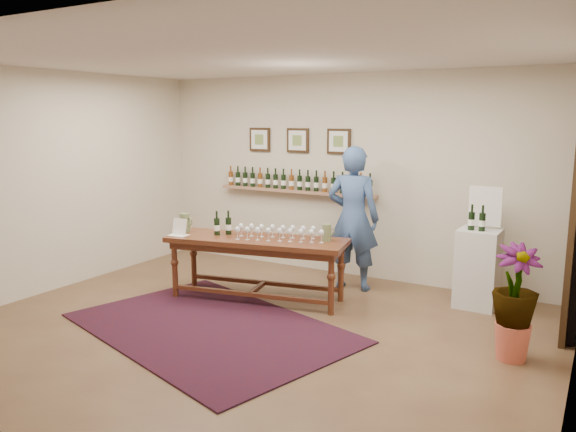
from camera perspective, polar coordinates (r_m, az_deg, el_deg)
The scene contains 14 objects.
ground at distance 6.04m, azimuth -3.86°, elevation -11.50°, with size 6.00×6.00×0.00m, color #523424.
room_shell at distance 6.69m, azimuth 20.64°, elevation -0.04°, with size 6.00×6.00×6.00m.
rug at distance 6.13m, azimuth -7.94°, elevation -11.18°, with size 2.96×1.97×0.02m, color #440E0C.
tasting_table at distance 6.81m, azimuth -3.19°, elevation -3.19°, with size 2.28×1.12×0.77m.
table_glasses at distance 6.69m, azimuth -1.29°, elevation -1.68°, with size 1.19×0.27×0.16m, color silver, non-canonical shape.
table_bottles at distance 6.98m, azimuth -6.66°, elevation -0.69°, with size 0.28×0.16×0.30m, color black, non-canonical shape.
pitcher_left at distance 7.24m, azimuth -10.42°, elevation -0.66°, with size 0.15×0.15×0.24m, color #5D6941, non-canonical shape.
pitcher_right at distance 6.62m, azimuth 3.96°, elevation -1.68°, with size 0.13×0.13×0.20m, color #5D6941, non-canonical shape.
menu_card at distance 7.05m, azimuth -10.96°, elevation -1.08°, with size 0.23×0.17×0.21m, color white.
display_pedestal at distance 6.97m, azimuth 18.74°, elevation -5.05°, with size 0.46×0.46×0.93m, color silver.
pedestal_bottles at distance 6.78m, azimuth 18.65°, elevation -0.12°, with size 0.31×0.08×0.31m, color black, non-canonical shape.
info_sign at distance 6.94m, azimuth 19.40°, elevation 0.93°, with size 0.37×0.02×0.52m, color white.
potted_plant at distance 5.56m, azimuth 22.05°, elevation -8.17°, with size 0.67×0.67×0.94m.
person at distance 7.24m, azimuth 6.62°, elevation -0.24°, with size 0.68×0.45×1.86m, color #354E7D.
Camera 1 is at (3.14, -4.66, 2.22)m, focal length 35.00 mm.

